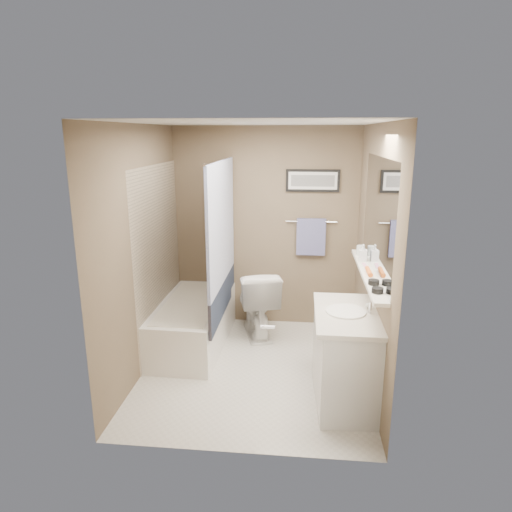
# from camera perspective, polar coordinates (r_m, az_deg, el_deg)

# --- Properties ---
(ground) EXTENTS (2.50, 2.50, 0.00)m
(ground) POSITION_cam_1_polar(r_m,az_deg,el_deg) (4.75, -0.19, -13.99)
(ground) COLOR silver
(ground) RESTS_ON ground
(ceiling) EXTENTS (2.20, 2.50, 0.04)m
(ceiling) POSITION_cam_1_polar(r_m,az_deg,el_deg) (4.15, -0.22, 16.06)
(ceiling) COLOR silver
(ceiling) RESTS_ON wall_back
(wall_back) EXTENTS (2.20, 0.04, 2.40)m
(wall_back) POSITION_cam_1_polar(r_m,az_deg,el_deg) (5.49, 1.15, 3.43)
(wall_back) COLOR brown
(wall_back) RESTS_ON ground
(wall_front) EXTENTS (2.20, 0.04, 2.40)m
(wall_front) POSITION_cam_1_polar(r_m,az_deg,el_deg) (3.14, -2.59, -5.66)
(wall_front) COLOR brown
(wall_front) RESTS_ON ground
(wall_left) EXTENTS (0.04, 2.50, 2.40)m
(wall_left) POSITION_cam_1_polar(r_m,az_deg,el_deg) (4.54, -13.90, 0.48)
(wall_left) COLOR brown
(wall_left) RESTS_ON ground
(wall_right) EXTENTS (0.04, 2.50, 2.40)m
(wall_right) POSITION_cam_1_polar(r_m,az_deg,el_deg) (4.32, 14.18, -0.26)
(wall_right) COLOR brown
(wall_right) RESTS_ON ground
(tile_surround) EXTENTS (0.02, 1.55, 2.00)m
(tile_surround) POSITION_cam_1_polar(r_m,az_deg,el_deg) (5.05, -12.01, -0.28)
(tile_surround) COLOR tan
(tile_surround) RESTS_ON wall_left
(curtain_rod) EXTENTS (0.02, 1.55, 0.02)m
(curtain_rod) POSITION_cam_1_polar(r_m,az_deg,el_deg) (4.71, -4.51, 11.88)
(curtain_rod) COLOR silver
(curtain_rod) RESTS_ON wall_left
(curtain_upper) EXTENTS (0.03, 1.45, 1.28)m
(curtain_upper) POSITION_cam_1_polar(r_m,az_deg,el_deg) (4.79, -4.35, 4.10)
(curtain_upper) COLOR white
(curtain_upper) RESTS_ON curtain_rod
(curtain_lower) EXTENTS (0.03, 1.45, 0.36)m
(curtain_lower) POSITION_cam_1_polar(r_m,az_deg,el_deg) (5.01, -4.16, -5.14)
(curtain_lower) COLOR #232D42
(curtain_lower) RESTS_ON curtain_rod
(mirror) EXTENTS (0.02, 1.60, 1.00)m
(mirror) POSITION_cam_1_polar(r_m,az_deg,el_deg) (4.09, 14.98, 4.87)
(mirror) COLOR silver
(mirror) RESTS_ON wall_right
(shelf) EXTENTS (0.12, 1.60, 0.03)m
(shelf) POSITION_cam_1_polar(r_m,az_deg,el_deg) (4.20, 13.76, -2.09)
(shelf) COLOR silver
(shelf) RESTS_ON wall_right
(towel_bar) EXTENTS (0.60, 0.02, 0.02)m
(towel_bar) POSITION_cam_1_polar(r_m,az_deg,el_deg) (5.44, 6.94, 4.28)
(towel_bar) COLOR silver
(towel_bar) RESTS_ON wall_back
(towel) EXTENTS (0.34, 0.05, 0.44)m
(towel) POSITION_cam_1_polar(r_m,az_deg,el_deg) (5.46, 6.89, 2.39)
(towel) COLOR #8A8EC9
(towel) RESTS_ON towel_bar
(art_frame) EXTENTS (0.62, 0.02, 0.26)m
(art_frame) POSITION_cam_1_polar(r_m,az_deg,el_deg) (5.39, 7.10, 9.33)
(art_frame) COLOR black
(art_frame) RESTS_ON wall_back
(art_mat) EXTENTS (0.56, 0.00, 0.20)m
(art_mat) POSITION_cam_1_polar(r_m,az_deg,el_deg) (5.37, 7.11, 9.32)
(art_mat) COLOR white
(art_mat) RESTS_ON art_frame
(art_image) EXTENTS (0.50, 0.00, 0.13)m
(art_image) POSITION_cam_1_polar(r_m,az_deg,el_deg) (5.37, 7.11, 9.32)
(art_image) COLOR #595959
(art_image) RESTS_ON art_mat
(door) EXTENTS (0.80, 0.02, 2.00)m
(door) POSITION_cam_1_polar(r_m,az_deg,el_deg) (3.17, 7.44, -9.44)
(door) COLOR silver
(door) RESTS_ON wall_front
(door_handle) EXTENTS (0.10, 0.02, 0.02)m
(door_handle) POSITION_cam_1_polar(r_m,az_deg,el_deg) (3.23, 1.48, -8.88)
(door_handle) COLOR silver
(door_handle) RESTS_ON door
(bathtub) EXTENTS (0.74, 1.52, 0.50)m
(bathtub) POSITION_cam_1_polar(r_m,az_deg,el_deg) (5.21, -7.92, -8.37)
(bathtub) COLOR white
(bathtub) RESTS_ON ground
(tub_rim) EXTENTS (0.56, 1.36, 0.02)m
(tub_rim) POSITION_cam_1_polar(r_m,az_deg,el_deg) (5.11, -8.03, -5.80)
(tub_rim) COLOR silver
(tub_rim) RESTS_ON bathtub
(toilet) EXTENTS (0.64, 0.88, 0.81)m
(toilet) POSITION_cam_1_polar(r_m,az_deg,el_deg) (5.37, 0.11, -5.73)
(toilet) COLOR white
(toilet) RESTS_ON ground
(vanity) EXTENTS (0.55, 0.93, 0.80)m
(vanity) POSITION_cam_1_polar(r_m,az_deg,el_deg) (4.16, 11.13, -12.55)
(vanity) COLOR silver
(vanity) RESTS_ON ground
(countertop) EXTENTS (0.54, 0.96, 0.04)m
(countertop) POSITION_cam_1_polar(r_m,az_deg,el_deg) (3.98, 11.29, -7.18)
(countertop) COLOR beige
(countertop) RESTS_ON vanity
(sink_basin) EXTENTS (0.34, 0.34, 0.01)m
(sink_basin) POSITION_cam_1_polar(r_m,az_deg,el_deg) (3.97, 11.16, -6.81)
(sink_basin) COLOR white
(sink_basin) RESTS_ON countertop
(faucet_spout) EXTENTS (0.02, 0.02, 0.10)m
(faucet_spout) POSITION_cam_1_polar(r_m,az_deg,el_deg) (3.98, 14.08, -6.28)
(faucet_spout) COLOR silver
(faucet_spout) RESTS_ON countertop
(faucet_knob) EXTENTS (0.05, 0.05, 0.05)m
(faucet_knob) POSITION_cam_1_polar(r_m,az_deg,el_deg) (4.08, 13.87, -6.03)
(faucet_knob) COLOR silver
(faucet_knob) RESTS_ON countertop
(candle_bowl_near) EXTENTS (0.09, 0.09, 0.04)m
(candle_bowl_near) POSITION_cam_1_polar(r_m,az_deg,el_deg) (3.66, 14.94, -4.17)
(candle_bowl_near) COLOR black
(candle_bowl_near) RESTS_ON shelf
(candle_bowl_far) EXTENTS (0.09, 0.09, 0.04)m
(candle_bowl_far) POSITION_cam_1_polar(r_m,az_deg,el_deg) (3.85, 14.50, -3.19)
(candle_bowl_far) COLOR black
(candle_bowl_far) RESTS_ON shelf
(hair_brush_front) EXTENTS (0.04, 0.22, 0.04)m
(hair_brush_front) POSITION_cam_1_polar(r_m,az_deg,el_deg) (4.12, 13.92, -1.90)
(hair_brush_front) COLOR #D85E1E
(hair_brush_front) RESTS_ON shelf
(pink_comb) EXTENTS (0.04, 0.16, 0.01)m
(pink_comb) POSITION_cam_1_polar(r_m,az_deg,el_deg) (4.37, 13.46, -1.14)
(pink_comb) COLOR pink
(pink_comb) RESTS_ON shelf
(glass_jar) EXTENTS (0.08, 0.08, 0.10)m
(glass_jar) POSITION_cam_1_polar(r_m,az_deg,el_deg) (4.73, 12.92, 0.68)
(glass_jar) COLOR silver
(glass_jar) RESTS_ON shelf
(soap_bottle) EXTENTS (0.08, 0.08, 0.16)m
(soap_bottle) POSITION_cam_1_polar(r_m,az_deg,el_deg) (4.52, 13.24, 0.42)
(soap_bottle) COLOR #999999
(soap_bottle) RESTS_ON shelf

